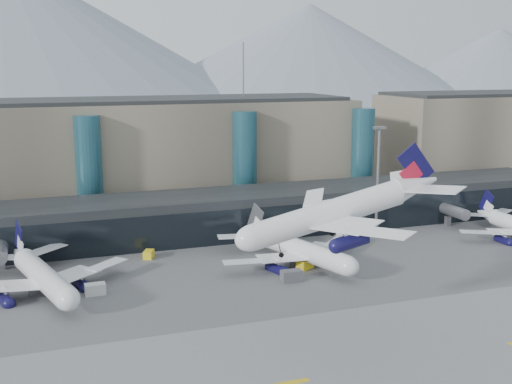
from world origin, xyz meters
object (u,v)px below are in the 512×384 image
jet_parked_mid (292,241)px  veh_a (95,289)px  veh_g (360,240)px  hero_jet (347,203)px  jet_parked_left (38,266)px  veh_b (149,254)px  veh_d (340,234)px  veh_c (291,276)px  lightmast_mid (378,173)px  veh_h (305,264)px

jet_parked_mid → veh_a: bearing=81.1°
jet_parked_mid → veh_a: 40.84m
veh_g → hero_jet: bearing=-68.0°
jet_parked_left → veh_a: jet_parked_left is taller
hero_jet → jet_parked_left: (-41.45, 39.30, -16.76)m
veh_b → veh_d: bearing=-64.0°
jet_parked_mid → veh_c: 12.72m
lightmast_mid → jet_parked_left: lightmast_mid is taller
veh_a → lightmast_mid: bearing=16.9°
veh_h → veh_b: bearing=117.4°
jet_parked_left → veh_a: bearing=-138.9°
veh_b → veh_d: 45.57m
jet_parked_left → veh_h: size_ratio=9.87×
veh_a → veh_c: size_ratio=0.92×
lightmast_mid → veh_g: (-8.27, -7.44, -13.79)m
hero_jet → veh_d: 62.45m
jet_parked_left → veh_d: size_ratio=13.08×
jet_parked_mid → veh_h: 6.31m
veh_d → veh_g: (2.34, -5.44, -0.16)m
lightmast_mid → veh_c: size_ratio=6.52×
veh_b → jet_parked_left: bearing=142.9°
lightmast_mid → hero_jet: 66.45m
veh_g → jet_parked_mid: bearing=-105.2°
hero_jet → veh_d: bearing=66.1°
jet_parked_mid → veh_d: jet_parked_mid is taller
veh_c → veh_d: veh_c is taller
hero_jet → jet_parked_mid: (8.12, 39.26, -16.83)m
veh_c → veh_h: 8.09m
hero_jet → veh_c: 34.53m
jet_parked_mid → veh_b: jet_parked_mid is taller
veh_d → jet_parked_mid: bearing=165.7°
jet_parked_left → veh_g: 70.59m
jet_parked_mid → veh_c: jet_parked_mid is taller
jet_parked_left → veh_g: bearing=-98.3°
jet_parked_mid → veh_g: jet_parked_mid is taller
jet_parked_left → veh_b: bearing=-76.2°
lightmast_mid → jet_parked_left: 80.46m
veh_c → veh_g: 31.88m
jet_parked_mid → lightmast_mid: bearing=-79.2°
jet_parked_left → veh_c: size_ratio=9.21×
jet_parked_left → veh_b: 25.48m
veh_d → veh_h: bearing=176.1°
veh_g → veh_h: (-19.78, -13.52, 0.38)m
veh_a → veh_g: (60.67, 14.43, -0.38)m
jet_parked_left → jet_parked_mid: jet_parked_left is taller
jet_parked_mid → veh_h: jet_parked_mid is taller
veh_c → jet_parked_mid: bearing=68.7°
hero_jet → veh_c: size_ratio=8.25×
veh_h → veh_c: bearing=-162.6°
jet_parked_left → jet_parked_mid: (49.57, -0.04, -0.07)m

